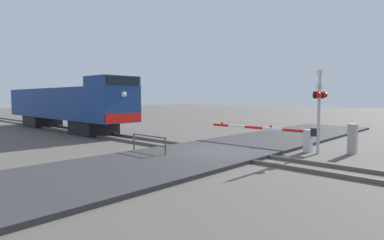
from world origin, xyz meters
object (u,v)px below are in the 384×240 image
(crossing_signal, at_px, (320,102))
(guard_railing, at_px, (149,142))
(locomotive, at_px, (66,105))
(utility_cabinet, at_px, (352,139))
(crossing_gate, at_px, (290,135))

(crossing_signal, relative_size, guard_railing, 1.68)
(locomotive, distance_m, guard_railing, 14.22)
(locomotive, height_order, utility_cabinet, locomotive)
(crossing_gate, bearing_deg, utility_cabinet, -70.28)
(crossing_signal, relative_size, utility_cabinet, 2.79)
(locomotive, bearing_deg, utility_cabinet, -78.06)
(crossing_signal, bearing_deg, locomotive, 99.56)
(guard_railing, bearing_deg, utility_cabinet, -45.76)
(crossing_gate, bearing_deg, locomotive, 100.72)
(guard_railing, bearing_deg, crossing_gate, -36.24)
(crossing_signal, relative_size, crossing_gate, 0.62)
(locomotive, relative_size, crossing_signal, 4.26)
(guard_railing, bearing_deg, crossing_signal, -45.38)
(locomotive, relative_size, crossing_gate, 2.63)
(locomotive, relative_size, utility_cabinet, 11.87)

